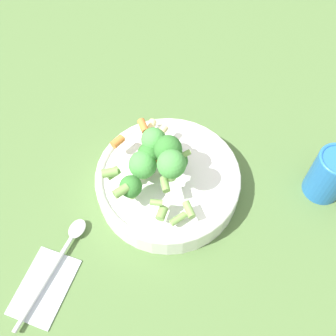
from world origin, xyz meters
The scene contains 6 objects.
ground_plane centered at (0.00, 0.00, 0.00)m, with size 3.00×3.00×0.00m, color #4C6B38.
bowl centered at (0.00, 0.00, 0.03)m, with size 0.25×0.25×0.05m.
pasta_salad centered at (-0.01, 0.01, 0.10)m, with size 0.16×0.19×0.10m.
cup centered at (0.20, -0.19, 0.05)m, with size 0.07×0.07×0.10m.
napkin centered at (-0.26, 0.01, 0.00)m, with size 0.13×0.12×0.01m.
spoon centered at (-0.21, 0.03, 0.01)m, with size 0.19×0.09×0.01m.
Camera 1 is at (-0.24, -0.25, 0.62)m, focal length 42.00 mm.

